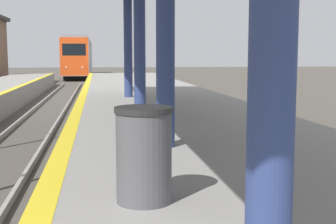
# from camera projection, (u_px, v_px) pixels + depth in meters

# --- Properties ---
(train) EXTENTS (2.78, 23.39, 4.57)m
(train) POSITION_uv_depth(u_px,v_px,m) (79.00, 57.00, 56.38)
(train) COLOR black
(train) RESTS_ON ground
(trash_bin) EXTENTS (0.61, 0.61, 1.01)m
(trash_bin) POSITION_uv_depth(u_px,v_px,m) (144.00, 155.00, 4.88)
(trash_bin) COLOR #4C4C51
(trash_bin) RESTS_ON platform_right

